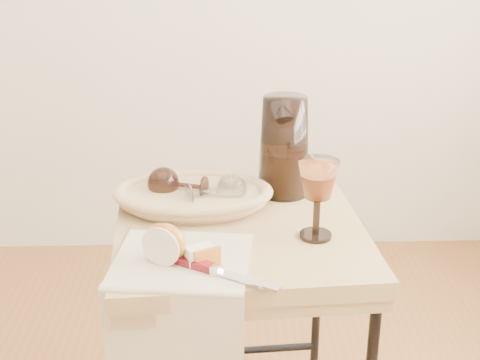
{
  "coord_description": "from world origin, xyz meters",
  "views": [
    {
      "loc": [
        0.48,
        -0.81,
        1.37
      ],
      "look_at": [
        0.51,
        0.51,
        0.83
      ],
      "focal_mm": 49.07,
      "sensor_mm": 36.0,
      "label": 1
    }
  ],
  "objects_px": {
    "bread_basket": "(193,198)",
    "goblet_lying_b": "(214,191)",
    "goblet_lying_a": "(181,185)",
    "apple_half": "(166,242)",
    "wine_goblet": "(317,199)",
    "table_knife": "(220,270)",
    "tea_towel": "(182,260)",
    "side_table": "(240,354)",
    "pitcher": "(284,146)"
  },
  "relations": [
    {
      "from": "bread_basket",
      "to": "goblet_lying_b",
      "type": "bearing_deg",
      "value": -21.55
    },
    {
      "from": "goblet_lying_a",
      "to": "apple_half",
      "type": "height_order",
      "value": "goblet_lying_a"
    },
    {
      "from": "goblet_lying_a",
      "to": "apple_half",
      "type": "bearing_deg",
      "value": 105.74
    },
    {
      "from": "goblet_lying_b",
      "to": "wine_goblet",
      "type": "distance_m",
      "value": 0.27
    },
    {
      "from": "bread_basket",
      "to": "goblet_lying_a",
      "type": "distance_m",
      "value": 0.04
    },
    {
      "from": "goblet_lying_b",
      "to": "table_knife",
      "type": "height_order",
      "value": "goblet_lying_b"
    },
    {
      "from": "tea_towel",
      "to": "bread_basket",
      "type": "relative_size",
      "value": 0.81
    },
    {
      "from": "tea_towel",
      "to": "table_knife",
      "type": "bearing_deg",
      "value": -33.22
    },
    {
      "from": "side_table",
      "to": "bread_basket",
      "type": "xyz_separation_m",
      "value": [
        -0.11,
        0.11,
        0.38
      ]
    },
    {
      "from": "apple_half",
      "to": "goblet_lying_b",
      "type": "bearing_deg",
      "value": 94.65
    },
    {
      "from": "bread_basket",
      "to": "goblet_lying_a",
      "type": "height_order",
      "value": "goblet_lying_a"
    },
    {
      "from": "goblet_lying_b",
      "to": "tea_towel",
      "type": "bearing_deg",
      "value": -122.33
    },
    {
      "from": "side_table",
      "to": "apple_half",
      "type": "distance_m",
      "value": 0.46
    },
    {
      "from": "goblet_lying_a",
      "to": "wine_goblet",
      "type": "height_order",
      "value": "wine_goblet"
    },
    {
      "from": "goblet_lying_b",
      "to": "apple_half",
      "type": "xyz_separation_m",
      "value": [
        -0.09,
        -0.26,
        -0.0
      ]
    },
    {
      "from": "goblet_lying_a",
      "to": "side_table",
      "type": "bearing_deg",
      "value": 157.2
    },
    {
      "from": "side_table",
      "to": "goblet_lying_b",
      "type": "relative_size",
      "value": 6.05
    },
    {
      "from": "side_table",
      "to": "goblet_lying_b",
      "type": "xyz_separation_m",
      "value": [
        -0.06,
        0.09,
        0.4
      ]
    },
    {
      "from": "goblet_lying_b",
      "to": "wine_goblet",
      "type": "height_order",
      "value": "wine_goblet"
    },
    {
      "from": "tea_towel",
      "to": "pitcher",
      "type": "relative_size",
      "value": 0.94
    },
    {
      "from": "tea_towel",
      "to": "pitcher",
      "type": "distance_m",
      "value": 0.44
    },
    {
      "from": "side_table",
      "to": "goblet_lying_b",
      "type": "bearing_deg",
      "value": 124.32
    },
    {
      "from": "table_knife",
      "to": "apple_half",
      "type": "bearing_deg",
      "value": -177.82
    },
    {
      "from": "goblet_lying_a",
      "to": "bread_basket",
      "type": "bearing_deg",
      "value": 171.76
    },
    {
      "from": "table_knife",
      "to": "bread_basket",
      "type": "bearing_deg",
      "value": 131.67
    },
    {
      "from": "goblet_lying_b",
      "to": "apple_half",
      "type": "distance_m",
      "value": 0.27
    },
    {
      "from": "side_table",
      "to": "table_knife",
      "type": "height_order",
      "value": "table_knife"
    },
    {
      "from": "bread_basket",
      "to": "goblet_lying_a",
      "type": "xyz_separation_m",
      "value": [
        -0.03,
        0.02,
        0.03
      ]
    },
    {
      "from": "goblet_lying_a",
      "to": "goblet_lying_b",
      "type": "relative_size",
      "value": 1.08
    },
    {
      "from": "side_table",
      "to": "apple_half",
      "type": "xyz_separation_m",
      "value": [
        -0.15,
        -0.17,
        0.4
      ]
    },
    {
      "from": "tea_towel",
      "to": "goblet_lying_b",
      "type": "bearing_deg",
      "value": 82.14
    },
    {
      "from": "goblet_lying_b",
      "to": "pitcher",
      "type": "relative_size",
      "value": 0.41
    },
    {
      "from": "apple_half",
      "to": "table_knife",
      "type": "distance_m",
      "value": 0.13
    },
    {
      "from": "tea_towel",
      "to": "table_knife",
      "type": "distance_m",
      "value": 0.1
    },
    {
      "from": "pitcher",
      "to": "wine_goblet",
      "type": "bearing_deg",
      "value": -90.45
    },
    {
      "from": "bread_basket",
      "to": "goblet_lying_a",
      "type": "bearing_deg",
      "value": 153.68
    },
    {
      "from": "pitcher",
      "to": "wine_goblet",
      "type": "height_order",
      "value": "pitcher"
    },
    {
      "from": "bread_basket",
      "to": "goblet_lying_a",
      "type": "relative_size",
      "value": 2.67
    },
    {
      "from": "tea_towel",
      "to": "pitcher",
      "type": "height_order",
      "value": "pitcher"
    },
    {
      "from": "apple_half",
      "to": "pitcher",
      "type": "bearing_deg",
      "value": 77.9
    },
    {
      "from": "table_knife",
      "to": "goblet_lying_b",
      "type": "bearing_deg",
      "value": 123.36
    },
    {
      "from": "table_knife",
      "to": "pitcher",
      "type": "bearing_deg",
      "value": 99.7
    },
    {
      "from": "pitcher",
      "to": "table_knife",
      "type": "distance_m",
      "value": 0.46
    },
    {
      "from": "goblet_lying_a",
      "to": "tea_towel",
      "type": "bearing_deg",
      "value": 111.75
    },
    {
      "from": "tea_towel",
      "to": "table_knife",
      "type": "height_order",
      "value": "table_knife"
    },
    {
      "from": "side_table",
      "to": "wine_goblet",
      "type": "height_order",
      "value": "wine_goblet"
    },
    {
      "from": "pitcher",
      "to": "wine_goblet",
      "type": "xyz_separation_m",
      "value": [
        0.05,
        -0.25,
        -0.03
      ]
    },
    {
      "from": "bread_basket",
      "to": "goblet_lying_b",
      "type": "xyz_separation_m",
      "value": [
        0.05,
        -0.02,
        0.03
      ]
    },
    {
      "from": "goblet_lying_a",
      "to": "table_knife",
      "type": "height_order",
      "value": "goblet_lying_a"
    },
    {
      "from": "side_table",
      "to": "pitcher",
      "type": "bearing_deg",
      "value": 58.58
    }
  ]
}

